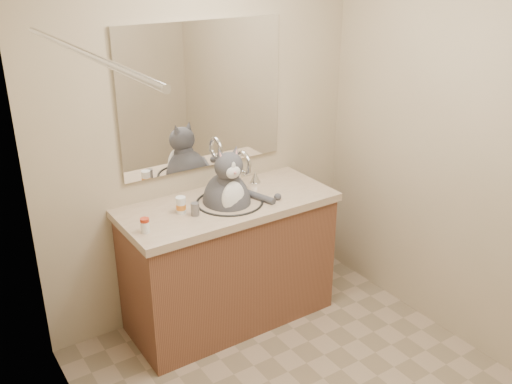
{
  "coord_description": "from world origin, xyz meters",
  "views": [
    {
      "loc": [
        -1.62,
        -1.79,
        2.28
      ],
      "look_at": [
        -0.0,
        0.65,
        1.03
      ],
      "focal_mm": 40.0,
      "sensor_mm": 36.0,
      "label": 1
    }
  ],
  "objects_px": {
    "pill_bottle_orange": "(181,205)",
    "grey_canister": "(195,209)",
    "pill_bottle_redcap": "(145,225)",
    "cat": "(228,199)"
  },
  "relations": [
    {
      "from": "pill_bottle_redcap",
      "to": "grey_canister",
      "type": "relative_size",
      "value": 1.1
    },
    {
      "from": "grey_canister",
      "to": "cat",
      "type": "bearing_deg",
      "value": 11.22
    },
    {
      "from": "cat",
      "to": "grey_canister",
      "type": "height_order",
      "value": "cat"
    },
    {
      "from": "grey_canister",
      "to": "pill_bottle_orange",
      "type": "bearing_deg",
      "value": 126.76
    },
    {
      "from": "pill_bottle_orange",
      "to": "cat",
      "type": "bearing_deg",
      "value": -4.22
    },
    {
      "from": "pill_bottle_orange",
      "to": "grey_canister",
      "type": "height_order",
      "value": "pill_bottle_orange"
    },
    {
      "from": "pill_bottle_redcap",
      "to": "pill_bottle_orange",
      "type": "relative_size",
      "value": 0.85
    },
    {
      "from": "pill_bottle_redcap",
      "to": "cat",
      "type": "bearing_deg",
      "value": 9.24
    },
    {
      "from": "pill_bottle_redcap",
      "to": "grey_canister",
      "type": "xyz_separation_m",
      "value": [
        0.33,
        0.04,
        -0.0
      ]
    },
    {
      "from": "cat",
      "to": "grey_canister",
      "type": "xyz_separation_m",
      "value": [
        -0.25,
        -0.05,
        0.01
      ]
    }
  ]
}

